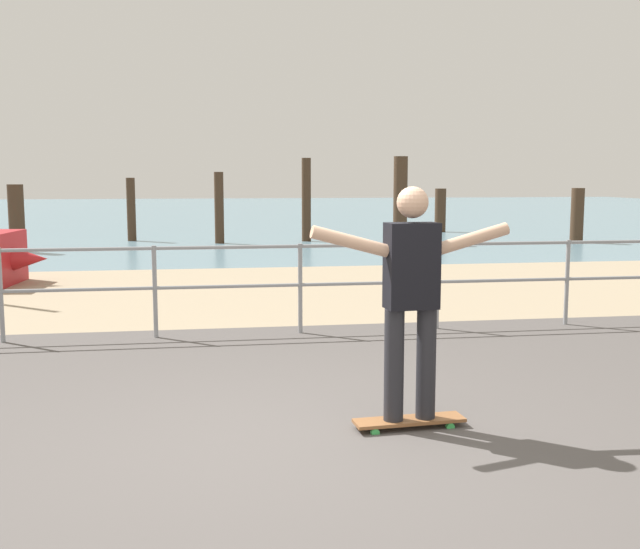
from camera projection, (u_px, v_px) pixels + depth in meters
ground_plane at (340, 508)px, 4.14m from camera, size 24.00×10.00×0.04m
beach_strip at (249, 292)px, 11.98m from camera, size 24.00×6.00×0.04m
sea_surface at (215, 212)px, 39.41m from camera, size 72.00×50.00×0.04m
railing_fence at (228, 276)px, 8.49m from camera, size 11.43×0.05×1.05m
skateboard at (409, 421)px, 5.40m from camera, size 0.81×0.26×0.08m
skateboarder at (411, 289)px, 5.28m from camera, size 1.45×0.23×1.65m
groyne_post_0 at (17, 219)px, 18.04m from camera, size 0.37×0.37×1.63m
groyne_post_1 at (131, 210)px, 21.20m from camera, size 0.24×0.24×1.78m
groyne_post_2 at (219, 208)px, 20.39m from camera, size 0.25×0.25×1.94m
groyne_post_3 at (306, 200)px, 21.05m from camera, size 0.26×0.26×2.33m
groyne_post_4 at (400, 200)px, 20.41m from camera, size 0.38×0.38×2.35m
groyne_post_5 at (440, 211)px, 24.75m from camera, size 0.36×0.36×1.43m
groyne_post_6 at (577, 216)px, 20.67m from camera, size 0.35×0.35×1.51m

